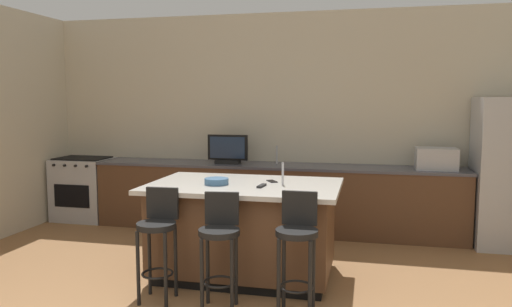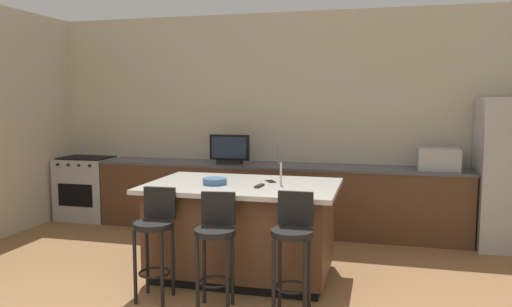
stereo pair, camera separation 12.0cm
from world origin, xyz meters
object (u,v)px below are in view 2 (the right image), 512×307
at_px(tv_monitor, 229,150).
at_px(bar_stool_left, 155,233).
at_px(bar_stool_center, 216,241).
at_px(microwave, 438,159).
at_px(fruit_bowl, 215,181).
at_px(tv_remote, 259,186).
at_px(kitchen_island, 243,229).
at_px(bar_stool_right, 293,243).
at_px(range_oven, 87,188).
at_px(cell_phone, 271,181).

xyz_separation_m(tv_monitor, bar_stool_left, (0.07, -2.40, -0.49)).
bearing_deg(bar_stool_center, microwave, 44.08).
distance_m(tv_monitor, bar_stool_center, 2.60).
distance_m(fruit_bowl, tv_remote, 0.45).
distance_m(kitchen_island, bar_stool_left, 0.95).
height_order(kitchen_island, bar_stool_right, bar_stool_right).
distance_m(kitchen_island, tv_monitor, 1.89).
distance_m(range_oven, bar_stool_left, 3.35).
bearing_deg(bar_stool_left, kitchen_island, 49.13).
relative_size(bar_stool_right, cell_phone, 6.68).
distance_m(bar_stool_right, fruit_bowl, 1.18).
bearing_deg(tv_monitor, kitchen_island, -68.52).
height_order(microwave, fruit_bowl, microwave).
xyz_separation_m(kitchen_island, range_oven, (-2.86, 1.72, -0.02)).
bearing_deg(range_oven, microwave, 0.01).
relative_size(range_oven, cell_phone, 6.08).
relative_size(microwave, bar_stool_center, 0.50).
bearing_deg(microwave, tv_monitor, -178.88).
distance_m(bar_stool_left, cell_phone, 1.28).
height_order(bar_stool_left, cell_phone, bar_stool_left).
bearing_deg(microwave, fruit_bowl, -140.85).
distance_m(bar_stool_right, cell_phone, 1.10).
distance_m(range_oven, bar_stool_center, 3.81).
xyz_separation_m(range_oven, cell_phone, (3.10, -1.54, 0.48)).
distance_m(kitchen_island, tv_remote, 0.52).
relative_size(kitchen_island, fruit_bowl, 7.94).
distance_m(range_oven, tv_remote, 3.61).
height_order(fruit_bowl, tv_remote, fruit_bowl).
xyz_separation_m(fruit_bowl, cell_phone, (0.49, 0.28, -0.03)).
distance_m(tv_monitor, bar_stool_right, 2.82).
relative_size(range_oven, tv_remote, 5.36).
xyz_separation_m(bar_stool_center, bar_stool_right, (0.64, 0.01, 0.02)).
relative_size(range_oven, fruit_bowl, 3.91).
height_order(tv_monitor, bar_stool_left, tv_monitor).
bearing_deg(tv_remote, microwave, 52.21).
bearing_deg(range_oven, tv_monitor, -1.32).
bearing_deg(bar_stool_right, cell_phone, 112.18).
relative_size(microwave, fruit_bowl, 2.06).
relative_size(kitchen_island, microwave, 3.86).
bearing_deg(bar_stool_center, tv_remote, 65.24).
bearing_deg(kitchen_island, tv_remote, -33.35).
height_order(kitchen_island, tv_monitor, tv_monitor).
bearing_deg(tv_monitor, bar_stool_center, -75.23).
height_order(cell_phone, tv_remote, tv_remote).
distance_m(bar_stool_left, tv_remote, 1.05).
height_order(microwave, tv_remote, microwave).
bearing_deg(microwave, bar_stool_right, -118.21).
height_order(range_oven, bar_stool_center, bar_stool_center).
distance_m(range_oven, fruit_bowl, 3.22).
distance_m(tv_monitor, cell_phone, 1.74).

